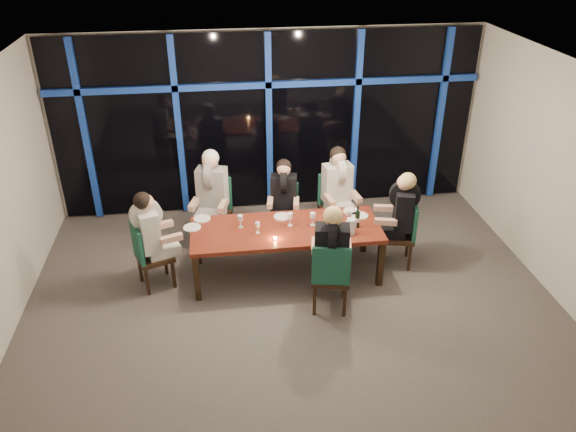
{
  "coord_description": "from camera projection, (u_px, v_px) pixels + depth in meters",
  "views": [
    {
      "loc": [
        -0.87,
        -5.78,
        4.61
      ],
      "look_at": [
        0.0,
        0.6,
        1.05
      ],
      "focal_mm": 35.0,
      "sensor_mm": 36.0,
      "label": 1
    }
  ],
  "objects": [
    {
      "name": "chair_far_mid",
      "position": [
        284.0,
        210.0,
        8.63
      ],
      "size": [
        0.5,
        0.5,
        0.93
      ],
      "rotation": [
        0.0,
        0.0,
        -0.17
      ],
      "color": "black",
      "rests_on": "ground"
    },
    {
      "name": "plate_far_left",
      "position": [
        202.0,
        219.0,
        7.9
      ],
      "size": [
        0.24,
        0.24,
        0.01
      ],
      "primitive_type": "cylinder",
      "color": "white",
      "rests_on": "dining_table"
    },
    {
      "name": "room",
      "position": [
        295.0,
        166.0,
        6.37
      ],
      "size": [
        7.04,
        7.0,
        3.02
      ],
      "color": "#5B5450",
      "rests_on": "ground"
    },
    {
      "name": "plate_far_mid",
      "position": [
        282.0,
        217.0,
        7.95
      ],
      "size": [
        0.24,
        0.24,
        0.01
      ],
      "primitive_type": "cylinder",
      "color": "white",
      "rests_on": "dining_table"
    },
    {
      "name": "plate_end_left",
      "position": [
        192.0,
        227.0,
        7.68
      ],
      "size": [
        0.24,
        0.24,
        0.01
      ],
      "primitive_type": "cylinder",
      "color": "white",
      "rests_on": "dining_table"
    },
    {
      "name": "wine_glass_b",
      "position": [
        290.0,
        217.0,
        7.68
      ],
      "size": [
        0.07,
        0.07,
        0.19
      ],
      "color": "silver",
      "rests_on": "dining_table"
    },
    {
      "name": "diner_end_right",
      "position": [
        401.0,
        206.0,
        7.84
      ],
      "size": [
        0.66,
        0.56,
        0.96
      ],
      "rotation": [
        0.0,
        0.0,
        4.48
      ],
      "color": "black",
      "rests_on": "ground"
    },
    {
      "name": "wine_bottle",
      "position": [
        357.0,
        219.0,
        7.65
      ],
      "size": [
        0.07,
        0.07,
        0.32
      ],
      "rotation": [
        0.0,
        0.0,
        0.39
      ],
      "color": "black",
      "rests_on": "dining_table"
    },
    {
      "name": "wine_glass_c",
      "position": [
        313.0,
        216.0,
        7.69
      ],
      "size": [
        0.07,
        0.07,
        0.19
      ],
      "color": "silver",
      "rests_on": "dining_table"
    },
    {
      "name": "chair_end_right",
      "position": [
        404.0,
        230.0,
        8.02
      ],
      "size": [
        0.55,
        0.55,
        0.99
      ],
      "rotation": [
        0.0,
        0.0,
        4.48
      ],
      "color": "black",
      "rests_on": "ground"
    },
    {
      "name": "chair_far_right",
      "position": [
        335.0,
        202.0,
        8.73
      ],
      "size": [
        0.54,
        0.54,
        1.03
      ],
      "rotation": [
        0.0,
        0.0,
        0.15
      ],
      "color": "black",
      "rests_on": "ground"
    },
    {
      "name": "plate_near_mid",
      "position": [
        331.0,
        235.0,
        7.51
      ],
      "size": [
        0.24,
        0.24,
        0.01
      ],
      "primitive_type": "cylinder",
      "color": "white",
      "rests_on": "dining_table"
    },
    {
      "name": "chair_end_left",
      "position": [
        148.0,
        252.0,
        7.52
      ],
      "size": [
        0.58,
        0.58,
        0.98
      ],
      "rotation": [
        0.0,
        0.0,
        1.92
      ],
      "color": "black",
      "rests_on": "ground"
    },
    {
      "name": "tea_light",
      "position": [
        275.0,
        238.0,
        7.42
      ],
      "size": [
        0.05,
        0.05,
        0.03
      ],
      "primitive_type": "cylinder",
      "color": "#FFA84C",
      "rests_on": "dining_table"
    },
    {
      "name": "diner_near_mid",
      "position": [
        332.0,
        243.0,
        6.91
      ],
      "size": [
        0.57,
        0.68,
        1.0
      ],
      "rotation": [
        0.0,
        0.0,
        2.94
      ],
      "color": "black",
      "rests_on": "ground"
    },
    {
      "name": "chair_far_left",
      "position": [
        215.0,
        208.0,
        8.55
      ],
      "size": [
        0.6,
        0.6,
        1.05
      ],
      "rotation": [
        0.0,
        0.0,
        -0.28
      ],
      "color": "black",
      "rests_on": "ground"
    },
    {
      "name": "window_wall",
      "position": [
        269.0,
        121.0,
        9.14
      ],
      "size": [
        6.86,
        0.43,
        2.94
      ],
      "color": "black",
      "rests_on": "ground"
    },
    {
      "name": "plate_far_right",
      "position": [
        351.0,
        211.0,
        8.09
      ],
      "size": [
        0.24,
        0.24,
        0.01
      ],
      "primitive_type": "cylinder",
      "color": "white",
      "rests_on": "dining_table"
    },
    {
      "name": "plate_end_right",
      "position": [
        360.0,
        216.0,
        7.97
      ],
      "size": [
        0.24,
        0.24,
        0.01
      ],
      "primitive_type": "cylinder",
      "color": "white",
      "rests_on": "dining_table"
    },
    {
      "name": "wine_glass_e",
      "position": [
        349.0,
        214.0,
        7.79
      ],
      "size": [
        0.07,
        0.07,
        0.17
      ],
      "color": "silver",
      "rests_on": "dining_table"
    },
    {
      "name": "chair_near_mid",
      "position": [
        331.0,
        274.0,
        7.03
      ],
      "size": [
        0.56,
        0.56,
        1.03
      ],
      "rotation": [
        0.0,
        0.0,
        2.94
      ],
      "color": "black",
      "rests_on": "ground"
    },
    {
      "name": "dining_table",
      "position": [
        286.0,
        232.0,
        7.71
      ],
      "size": [
        2.6,
        1.0,
        0.75
      ],
      "color": "maroon",
      "rests_on": "ground"
    },
    {
      "name": "diner_end_left",
      "position": [
        150.0,
        226.0,
        7.36
      ],
      "size": [
        0.67,
        0.59,
        0.95
      ],
      "rotation": [
        0.0,
        0.0,
        1.92
      ],
      "color": "silver",
      "rests_on": "ground"
    },
    {
      "name": "diner_far_right",
      "position": [
        338.0,
        181.0,
        8.46
      ],
      "size": [
        0.55,
        0.67,
        1.0
      ],
      "rotation": [
        0.0,
        0.0,
        0.15
      ],
      "color": "silver",
      "rests_on": "ground"
    },
    {
      "name": "wine_glass_a",
      "position": [
        258.0,
        225.0,
        7.52
      ],
      "size": [
        0.06,
        0.06,
        0.16
      ],
      "color": "silver",
      "rests_on": "dining_table"
    },
    {
      "name": "wine_glass_d",
      "position": [
        240.0,
        219.0,
        7.64
      ],
      "size": [
        0.07,
        0.07,
        0.18
      ],
      "color": "silver",
      "rests_on": "dining_table"
    },
    {
      "name": "diner_far_left",
      "position": [
        211.0,
        186.0,
        8.27
      ],
      "size": [
        0.61,
        0.71,
        1.03
      ],
      "rotation": [
        0.0,
        0.0,
        -0.28
      ],
      "color": "black",
      "rests_on": "ground"
    },
    {
      "name": "water_pitcher",
      "position": [
        351.0,
        226.0,
        7.5
      ],
      "size": [
        0.14,
        0.12,
        0.22
      ],
      "rotation": [
        0.0,
        0.0,
        -0.02
      ],
      "color": "silver",
      "rests_on": "dining_table"
    },
    {
      "name": "diner_far_mid",
      "position": [
        284.0,
        190.0,
        8.38
      ],
      "size": [
        0.5,
        0.62,
        0.91
      ],
      "rotation": [
        0.0,
        0.0,
        -0.17
      ],
      "color": "black",
      "rests_on": "ground"
    }
  ]
}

